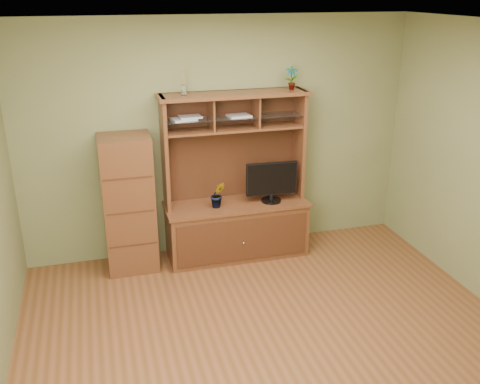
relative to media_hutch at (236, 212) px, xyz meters
name	(u,v)px	position (x,y,z in m)	size (l,w,h in m)	color
room	(278,201)	(-0.12, -1.73, 0.83)	(4.54, 4.04, 2.74)	brown
media_hutch	(236,212)	(0.00, 0.00, 0.00)	(1.66, 0.61, 1.90)	#472914
monitor	(272,181)	(0.40, -0.08, 0.38)	(0.59, 0.23, 0.47)	black
orchid_plant	(218,195)	(-0.23, -0.08, 0.28)	(0.17, 0.13, 0.30)	#2D521C
top_plant	(292,78)	(0.66, 0.08, 1.51)	(0.13, 0.09, 0.26)	#2E6924
reed_diffuser	(183,84)	(-0.55, 0.08, 1.50)	(0.06, 0.06, 0.30)	silver
magazines	(204,117)	(-0.34, 0.08, 1.13)	(0.89, 0.23, 0.04)	#B6B6BB
side_cabinet	(129,204)	(-1.21, 0.01, 0.24)	(0.54, 0.49, 1.52)	#472914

